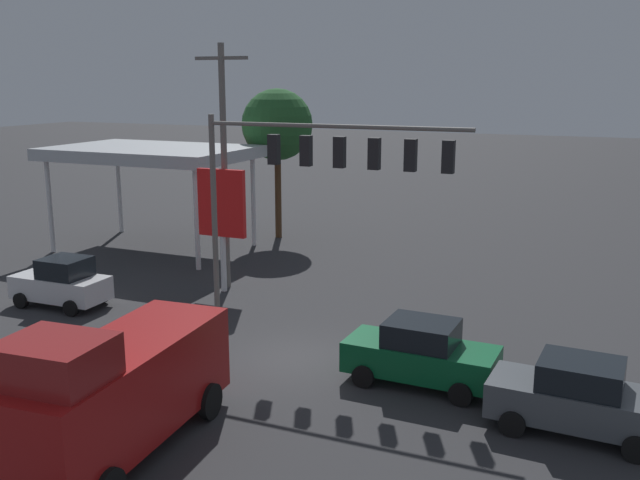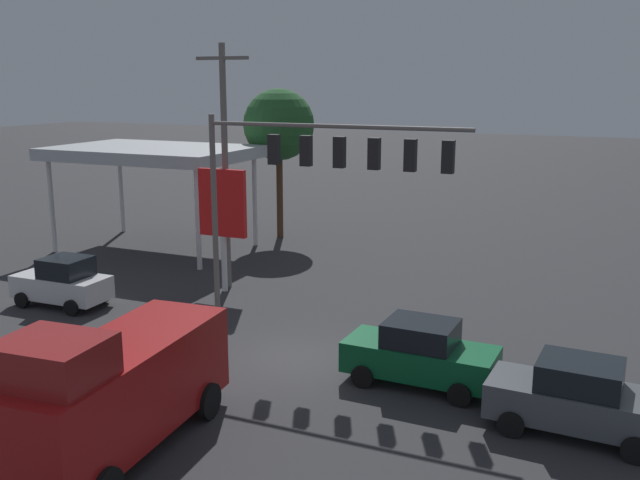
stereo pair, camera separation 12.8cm
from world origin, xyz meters
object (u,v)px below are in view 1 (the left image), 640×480
object	(u,v)px
delivery_truck	(115,389)
hatchback_crossing	(62,283)
sedan_far	(421,353)
sedan_waiting	(579,398)
traffic_signal_assembly	(317,167)
utility_pole	(224,162)
price_sign	(222,208)
fire_hydrant	(177,332)
street_tree	(277,125)

from	to	relation	value
delivery_truck	hatchback_crossing	distance (m)	12.67
sedan_far	sedan_waiting	bearing A→B (deg)	165.39
traffic_signal_assembly	utility_pole	bearing A→B (deg)	-35.06
sedan_waiting	hatchback_crossing	distance (m)	19.61
delivery_truck	price_sign	bearing A→B (deg)	-163.67
price_sign	sedan_waiting	size ratio (longest dim) A/B	1.15
fire_hydrant	price_sign	bearing A→B (deg)	-73.57
price_sign	delivery_truck	size ratio (longest dim) A/B	0.75
traffic_signal_assembly	sedan_far	distance (m)	6.93
sedan_far	fire_hydrant	bearing A→B (deg)	2.83
delivery_truck	fire_hydrant	world-z (taller)	delivery_truck
utility_pole	delivery_truck	size ratio (longest dim) A/B	1.47
sedan_waiting	fire_hydrant	size ratio (longest dim) A/B	5.10
sedan_far	street_tree	world-z (taller)	street_tree
delivery_truck	traffic_signal_assembly	bearing A→B (deg)	168.37
sedan_far	delivery_truck	size ratio (longest dim) A/B	0.64
sedan_waiting	hatchback_crossing	world-z (taller)	hatchback_crossing
traffic_signal_assembly	fire_hydrant	bearing A→B (deg)	30.20
traffic_signal_assembly	price_sign	size ratio (longest dim) A/B	1.77
fire_hydrant	sedan_far	bearing A→B (deg)	-178.88
utility_pole	price_sign	distance (m)	1.91
sedan_waiting	hatchback_crossing	size ratio (longest dim) A/B	1.17
hatchback_crossing	street_tree	size ratio (longest dim) A/B	0.46
sedan_waiting	sedan_far	bearing A→B (deg)	-13.46
traffic_signal_assembly	street_tree	world-z (taller)	street_tree
fire_hydrant	delivery_truck	bearing A→B (deg)	113.59
sedan_far	street_tree	distance (m)	21.34
sedan_far	street_tree	bearing A→B (deg)	-50.12
price_sign	delivery_truck	distance (m)	13.64
street_tree	utility_pole	bearing A→B (deg)	103.96
price_sign	fire_hydrant	xyz separation A→B (m)	(-1.78, 6.05, -3.14)
street_tree	fire_hydrant	size ratio (longest dim) A/B	9.41
traffic_signal_assembly	delivery_truck	size ratio (longest dim) A/B	1.32
sedan_far	delivery_truck	distance (m)	8.76
utility_pole	street_tree	world-z (taller)	utility_pole
utility_pole	fire_hydrant	xyz separation A→B (m)	(-1.97, 6.66, -4.94)
hatchback_crossing	street_tree	xyz separation A→B (m)	(-2.18, -14.64, 5.34)
hatchback_crossing	traffic_signal_assembly	bearing A→B (deg)	-177.35
sedan_waiting	street_tree	distance (m)	25.15
traffic_signal_assembly	utility_pole	world-z (taller)	utility_pole
utility_pole	sedan_far	xyz separation A→B (m)	(-10.35, 6.50, -4.43)
utility_pole	fire_hydrant	world-z (taller)	utility_pole
sedan_waiting	delivery_truck	distance (m)	11.37
price_sign	hatchback_crossing	bearing A→B (deg)	41.77
sedan_far	delivery_truck	world-z (taller)	delivery_truck
traffic_signal_assembly	sedan_waiting	distance (m)	10.64
traffic_signal_assembly	sedan_far	size ratio (longest dim) A/B	2.06
traffic_signal_assembly	price_sign	bearing A→B (deg)	-31.82
hatchback_crossing	fire_hydrant	bearing A→B (deg)	164.26
price_sign	sedan_far	distance (m)	12.03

